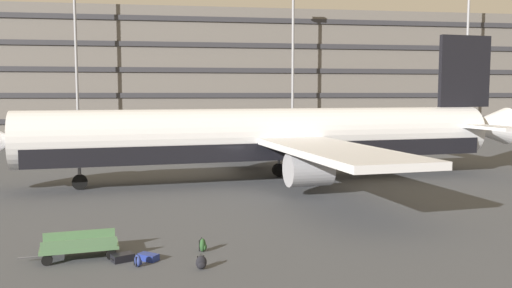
{
  "coord_description": "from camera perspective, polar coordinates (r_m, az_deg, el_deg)",
  "views": [
    {
      "loc": [
        -3.02,
        -33.36,
        5.73
      ],
      "look_at": [
        1.38,
        -5.0,
        3.0
      ],
      "focal_mm": 37.55,
      "sensor_mm": 36.0,
      "label": 1
    }
  ],
  "objects": [
    {
      "name": "backpack_orange",
      "position": [
        18.56,
        -12.47,
        -12.04
      ],
      "size": [
        0.33,
        0.41,
        0.46
      ],
      "color": "navy",
      "rests_on": "ground_plane"
    },
    {
      "name": "ground_plane",
      "position": [
        33.98,
        -3.61,
        -4.29
      ],
      "size": [
        600.0,
        600.0,
        0.0
      ],
      "primitive_type": "plane",
      "color": "#424449"
    },
    {
      "name": "suitcase_black",
      "position": [
        19.16,
        -11.43,
        -11.72
      ],
      "size": [
        0.79,
        0.74,
        0.23
      ],
      "color": "navy",
      "rests_on": "ground_plane"
    },
    {
      "name": "suitcase_navy",
      "position": [
        19.26,
        -14.01,
        -11.64
      ],
      "size": [
        0.86,
        0.74,
        0.26
      ],
      "color": "black",
      "rests_on": "ground_plane"
    },
    {
      "name": "airliner",
      "position": [
        35.07,
        1.95,
        0.74
      ],
      "size": [
        36.65,
        29.8,
        9.87
      ],
      "color": "silver",
      "rests_on": "ground_plane"
    },
    {
      "name": "light_mast_center_left",
      "position": [
        75.87,
        3.96,
        9.71
      ],
      "size": [
        1.8,
        0.5,
        19.5
      ],
      "color": "gray",
      "rests_on": "ground_plane"
    },
    {
      "name": "terminal_structure",
      "position": [
        85.4,
        -6.86,
        7.63
      ],
      "size": [
        155.11,
        14.5,
        18.13
      ],
      "color": "#605B56",
      "rests_on": "ground_plane"
    },
    {
      "name": "light_mast_left",
      "position": [
        75.34,
        -18.7,
        11.77
      ],
      "size": [
        1.8,
        0.5,
        25.35
      ],
      "color": "gray",
      "rests_on": "ground_plane"
    },
    {
      "name": "light_mast_center_right",
      "position": [
        85.72,
        21.61,
        10.34
      ],
      "size": [
        1.8,
        0.5,
        23.83
      ],
      "color": "gray",
      "rests_on": "ground_plane"
    },
    {
      "name": "backpack_teal",
      "position": [
        17.94,
        -5.84,
        -12.47
      ],
      "size": [
        0.39,
        0.3,
        0.51
      ],
      "color": "black",
      "rests_on": "ground_plane"
    },
    {
      "name": "baggage_cart",
      "position": [
        19.94,
        -18.29,
        -10.27
      ],
      "size": [
        3.37,
        1.7,
        0.82
      ],
      "color": "#4C724C",
      "rests_on": "ground_plane"
    },
    {
      "name": "backpack_red",
      "position": [
        19.81,
        -5.67,
        -10.69
      ],
      "size": [
        0.33,
        0.37,
        0.54
      ],
      "color": "#264C26",
      "rests_on": "ground_plane"
    }
  ]
}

